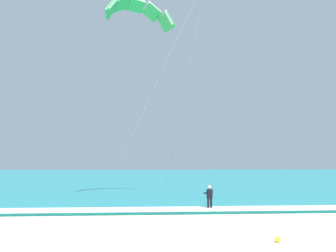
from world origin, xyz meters
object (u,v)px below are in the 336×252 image
kitesurfer (209,197)px  kite_primary (138,11)px  surfboard (210,211)px  beach_ball (278,239)px

kitesurfer → kite_primary: kite_primary is taller
surfboard → kite_primary: kite_primary is taller
kitesurfer → beach_ball: size_ratio=6.89×
kitesurfer → kite_primary: size_ratio=0.10×
surfboard → kitesurfer: bearing=101.5°
surfboard → kitesurfer: 0.91m
surfboard → kitesurfer: kitesurfer is taller
kite_primary → surfboard: bearing=-60.9°
surfboard → kite_primary: (-4.81, 8.64, 17.01)m
beach_ball → kite_primary: bearing=108.0°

